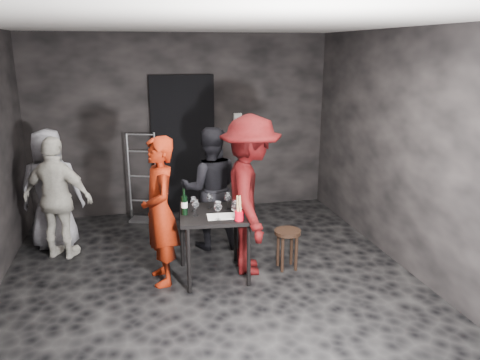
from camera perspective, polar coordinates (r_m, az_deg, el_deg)
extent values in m
cube|color=black|center=(5.24, -3.43, -12.40)|extent=(4.50, 5.00, 0.02)
cube|color=silver|center=(4.63, -4.00, 18.54)|extent=(4.50, 5.00, 0.02)
cube|color=black|center=(7.19, -7.05, 6.66)|extent=(4.50, 0.04, 2.70)
cube|color=black|center=(2.47, 6.25, -11.42)|extent=(4.50, 0.04, 2.70)
cube|color=black|center=(5.58, 19.78, 3.21)|extent=(0.04, 5.00, 2.70)
cube|color=black|center=(7.18, -6.91, 4.23)|extent=(0.95, 0.10, 2.10)
cube|color=#B7B7B2|center=(7.27, -0.29, 7.67)|extent=(0.12, 0.06, 0.12)
cube|color=#B7B7B2|center=(7.32, 1.25, 7.33)|extent=(0.10, 0.06, 0.14)
cylinder|color=#B2B2B7|center=(7.05, -13.35, 0.34)|extent=(0.03, 0.03, 1.30)
cylinder|color=#B2B2B7|center=(7.06, -10.20, 0.53)|extent=(0.03, 0.03, 1.30)
cube|color=#B2B2B7|center=(7.12, -11.46, -4.75)|extent=(0.43, 0.24, 0.03)
cylinder|color=black|center=(7.25, -13.07, -3.93)|extent=(0.04, 0.16, 0.16)
cylinder|color=black|center=(7.26, -10.00, -3.74)|extent=(0.04, 0.16, 0.16)
cube|color=black|center=(5.11, -3.27, -4.20)|extent=(0.72, 0.72, 0.04)
cylinder|color=black|center=(4.92, -6.27, -9.83)|extent=(0.04, 0.04, 0.71)
cylinder|color=black|center=(5.02, 1.08, -9.16)|extent=(0.04, 0.04, 0.71)
cylinder|color=black|center=(5.50, -7.11, -7.00)|extent=(0.04, 0.04, 0.71)
cylinder|color=black|center=(5.60, -0.54, -6.47)|extent=(0.04, 0.04, 0.71)
cylinder|color=black|center=(5.40, 5.83, -6.33)|extent=(0.30, 0.30, 0.04)
cylinder|color=black|center=(5.59, 6.29, -8.27)|extent=(0.04, 0.04, 0.41)
cylinder|color=black|center=(5.54, 4.67, -8.45)|extent=(0.04, 0.04, 0.41)
cylinder|color=black|center=(5.40, 5.20, -9.14)|extent=(0.04, 0.04, 0.41)
cylinder|color=black|center=(5.45, 6.86, -8.94)|extent=(0.04, 0.04, 0.41)
imported|color=maroon|center=(5.01, -9.77, -3.16)|extent=(0.49, 0.68, 1.73)
imported|color=black|center=(5.88, -3.60, -0.75)|extent=(0.82, 0.51, 1.61)
imported|color=#390607|center=(5.14, 1.27, -0.02)|extent=(0.86, 1.47, 2.15)
imported|color=beige|center=(5.98, -21.32, -2.13)|extent=(0.97, 0.73, 1.49)
imported|color=gray|center=(6.32, -22.04, -0.91)|extent=(0.78, 0.45, 1.57)
cube|color=white|center=(4.98, -2.20, -4.46)|extent=(0.33, 0.23, 0.00)
cylinder|color=black|center=(5.04, -6.80, -3.09)|extent=(0.07, 0.07, 0.20)
cylinder|color=black|center=(5.00, -6.86, -1.54)|extent=(0.03, 0.03, 0.08)
cylinder|color=white|center=(5.04, -6.81, -2.99)|extent=(0.07, 0.07, 0.06)
cylinder|color=red|center=(4.86, -0.12, -4.36)|extent=(0.09, 0.09, 0.10)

